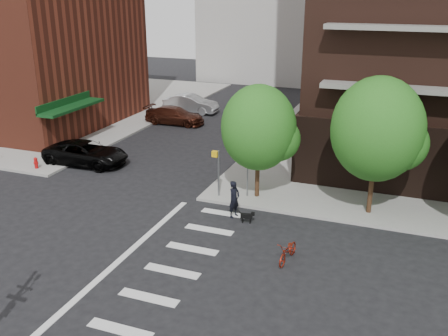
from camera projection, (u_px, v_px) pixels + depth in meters
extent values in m
plane|color=black|center=(110.00, 258.00, 21.54)|extent=(120.00, 120.00, 0.00)
cube|color=gray|center=(31.00, 103.00, 50.35)|extent=(31.00, 33.00, 0.15)
cube|color=silver|center=(120.00, 330.00, 17.02)|extent=(2.40, 0.50, 0.01)
cube|color=silver|center=(149.00, 298.00, 18.78)|extent=(2.40, 0.50, 0.01)
cube|color=silver|center=(172.00, 271.00, 20.54)|extent=(2.40, 0.50, 0.01)
cube|color=silver|center=(192.00, 249.00, 22.29)|extent=(2.40, 0.50, 0.01)
cube|color=silver|center=(209.00, 230.00, 24.05)|extent=(2.40, 0.50, 0.01)
cube|color=silver|center=(224.00, 213.00, 25.81)|extent=(2.40, 0.50, 0.01)
cube|color=silver|center=(120.00, 260.00, 21.37)|extent=(0.30, 13.00, 0.01)
cube|color=#0C3814|center=(72.00, 107.00, 35.74)|extent=(1.40, 6.00, 0.20)
cylinder|color=#301E11|center=(257.00, 176.00, 27.24)|extent=(0.24, 0.24, 2.30)
sphere|color=#235B19|center=(258.00, 128.00, 26.30)|extent=(4.00, 4.00, 4.00)
cylinder|color=#301E11|center=(371.00, 188.00, 25.18)|extent=(0.24, 0.24, 2.60)
sphere|color=#235B19|center=(377.00, 129.00, 24.13)|extent=(4.50, 4.50, 4.50)
cylinder|color=slate|center=(219.00, 173.00, 27.24)|extent=(0.10, 0.10, 2.60)
cube|color=gold|center=(215.00, 154.00, 26.93)|extent=(0.32, 0.25, 0.32)
cylinder|color=slate|center=(247.00, 177.00, 27.24)|extent=(0.08, 0.08, 2.20)
cube|color=gold|center=(247.00, 163.00, 26.81)|extent=(0.64, 0.02, 0.64)
cylinder|color=#A50C0C|center=(36.00, 164.00, 31.75)|extent=(0.22, 0.22, 0.60)
sphere|color=#A50C0C|center=(35.00, 159.00, 31.64)|extent=(0.24, 0.24, 0.24)
imported|color=black|center=(86.00, 153.00, 32.75)|extent=(2.79, 5.68, 1.55)
imported|color=#421C12|center=(175.00, 115.00, 42.55)|extent=(2.19, 5.19, 1.50)
imported|color=silver|center=(191.00, 104.00, 46.44)|extent=(1.92, 5.17, 1.69)
imported|color=maroon|center=(288.00, 251.00, 21.14)|extent=(0.86, 1.88, 0.95)
imported|color=black|center=(234.00, 199.00, 25.12)|extent=(0.81, 0.66, 1.93)
cube|color=black|center=(246.00, 216.00, 24.66)|extent=(0.60, 0.29, 0.23)
cube|color=black|center=(253.00, 214.00, 24.56)|extent=(0.19, 0.16, 0.17)
cylinder|color=black|center=(250.00, 220.00, 24.74)|extent=(0.06, 0.06, 0.25)
cylinder|color=black|center=(243.00, 220.00, 24.75)|extent=(0.06, 0.06, 0.25)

